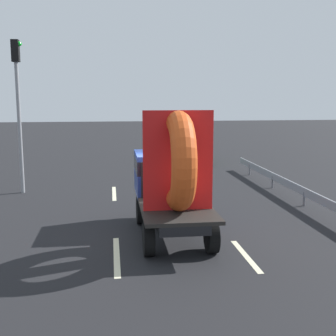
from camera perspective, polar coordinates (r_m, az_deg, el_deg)
name	(u,v)px	position (r m, az deg, el deg)	size (l,w,h in m)	color
ground_plane	(171,233)	(13.72, 0.38, -8.39)	(120.00, 120.00, 0.00)	black
flatbed_truck	(171,176)	(13.24, 0.42, -1.07)	(2.02, 4.91, 3.81)	black
distant_sedan	(192,150)	(28.38, 3.14, 2.36)	(1.78, 4.16, 1.36)	black
traffic_light	(18,96)	(19.79, -18.88, 8.83)	(0.42, 0.36, 6.47)	gray
guardrail	(287,184)	(19.11, 15.21, -1.99)	(0.10, 13.44, 0.71)	gray
lane_dash_left_near	(117,256)	(11.91, -6.68, -11.25)	(2.95, 0.16, 0.01)	beige
lane_dash_left_far	(114,193)	(19.20, -7.00, -3.28)	(2.75, 0.16, 0.01)	beige
lane_dash_right_near	(246,256)	(12.02, 10.06, -11.14)	(2.40, 0.16, 0.01)	beige
lane_dash_right_far	(190,190)	(19.77, 2.88, -2.85)	(2.26, 0.16, 0.01)	beige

